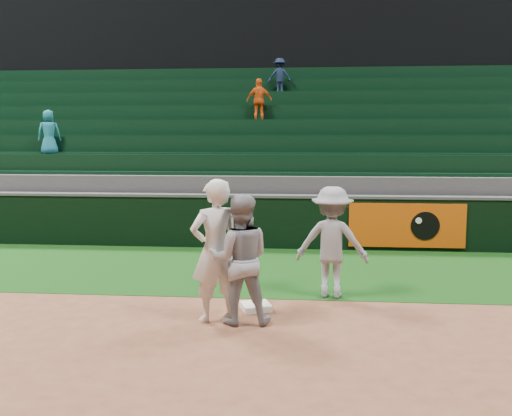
{
  "coord_description": "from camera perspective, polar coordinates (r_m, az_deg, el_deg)",
  "views": [
    {
      "loc": [
        0.74,
        -7.96,
        2.59
      ],
      "look_at": [
        -0.18,
        2.3,
        1.3
      ],
      "focal_mm": 40.0,
      "sensor_mm": 36.0,
      "label": 1
    }
  ],
  "objects": [
    {
      "name": "ground",
      "position": [
        8.41,
        -0.16,
        -10.81
      ],
      "size": [
        70.0,
        70.0,
        0.0
      ],
      "primitive_type": "plane",
      "color": "brown",
      "rests_on": "ground"
    },
    {
      "name": "foul_grass",
      "position": [
        11.29,
        1.25,
        -6.11
      ],
      "size": [
        36.0,
        4.2,
        0.01
      ],
      "primitive_type": "cube",
      "color": "#0E360D",
      "rests_on": "ground"
    },
    {
      "name": "upper_deck",
      "position": [
        25.65,
        3.55,
        14.77
      ],
      "size": [
        40.0,
        12.0,
        12.0
      ],
      "primitive_type": "cube",
      "color": "black",
      "rests_on": "ground"
    },
    {
      "name": "base_coach",
      "position": [
        9.26,
        7.6,
        -3.41
      ],
      "size": [
        1.24,
        0.82,
        1.8
      ],
      "primitive_type": "imported",
      "rotation": [
        0.0,
        0.0,
        3.0
      ],
      "color": "gray",
      "rests_on": "foul_grass"
    },
    {
      "name": "baserunner",
      "position": [
        7.92,
        -1.64,
        -5.14
      ],
      "size": [
        0.96,
        0.79,
        1.81
      ],
      "primitive_type": "imported",
      "rotation": [
        0.0,
        0.0,
        3.26
      ],
      "color": "gray",
      "rests_on": "ground"
    },
    {
      "name": "stadium_seating",
      "position": [
        16.97,
        2.63,
        4.13
      ],
      "size": [
        36.0,
        5.95,
        5.02
      ],
      "color": "#3B3B3D",
      "rests_on": "ground"
    },
    {
      "name": "first_baseman",
      "position": [
        8.02,
        -4.1,
        -4.27
      ],
      "size": [
        0.88,
        0.8,
        2.02
      ],
      "primitive_type": "imported",
      "rotation": [
        0.0,
        0.0,
        3.7
      ],
      "color": "white",
      "rests_on": "ground"
    },
    {
      "name": "field_wall",
      "position": [
        13.33,
        2.01,
        -1.31
      ],
      "size": [
        36.0,
        0.45,
        1.25
      ],
      "color": "black",
      "rests_on": "ground"
    },
    {
      "name": "first_base",
      "position": [
        8.72,
        -0.01,
        -9.83
      ],
      "size": [
        0.53,
        0.53,
        0.09
      ],
      "primitive_type": "cube",
      "rotation": [
        0.0,
        0.0,
        0.35
      ],
      "color": "white",
      "rests_on": "ground"
    }
  ]
}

